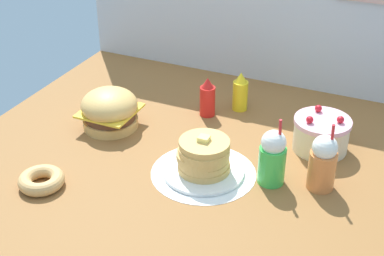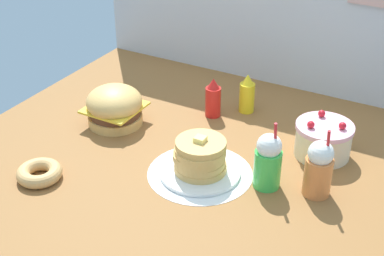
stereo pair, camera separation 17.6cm
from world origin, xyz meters
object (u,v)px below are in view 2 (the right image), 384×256
at_px(layer_cake, 323,140).
at_px(ketchup_bottle, 213,99).
at_px(orange_float_cup, 319,169).
at_px(mustard_bottle, 247,94).
at_px(donut_pink_glaze, 39,173).
at_px(burger, 115,106).
at_px(cream_soda_cup, 268,161).
at_px(pancake_stack, 200,159).

xyz_separation_m(layer_cake, ketchup_bottle, (-0.59, 0.09, 0.02)).
bearing_deg(orange_float_cup, mustard_bottle, 136.82).
height_order(mustard_bottle, orange_float_cup, orange_float_cup).
relative_size(mustard_bottle, donut_pink_glaze, 1.08).
bearing_deg(burger, orange_float_cup, -4.00).
bearing_deg(donut_pink_glaze, cream_soda_cup, 26.16).
bearing_deg(donut_pink_glaze, ketchup_bottle, 65.35).
bearing_deg(layer_cake, pancake_stack, -135.74).
xyz_separation_m(layer_cake, orange_float_cup, (0.07, -0.29, 0.04)).
xyz_separation_m(cream_soda_cup, donut_pink_glaze, (-0.84, -0.41, -0.09)).
relative_size(mustard_bottle, cream_soda_cup, 0.67).
bearing_deg(burger, layer_cake, 12.47).
bearing_deg(layer_cake, burger, -167.53).
relative_size(burger, pancake_stack, 0.78).
distance_m(layer_cake, mustard_bottle, 0.50).
xyz_separation_m(orange_float_cup, donut_pink_glaze, (-1.04, -0.46, -0.09)).
height_order(orange_float_cup, donut_pink_glaze, orange_float_cup).
xyz_separation_m(pancake_stack, orange_float_cup, (0.47, 0.11, 0.05)).
height_order(layer_cake, cream_soda_cup, cream_soda_cup).
bearing_deg(mustard_bottle, ketchup_bottle, -135.97).
bearing_deg(pancake_stack, cream_soda_cup, 12.19).
bearing_deg(donut_pink_glaze, pancake_stack, 32.02).
bearing_deg(layer_cake, ketchup_bottle, 171.71).
distance_m(pancake_stack, donut_pink_glaze, 0.67).
relative_size(layer_cake, mustard_bottle, 1.25).
bearing_deg(ketchup_bottle, layer_cake, -8.29).
bearing_deg(cream_soda_cup, pancake_stack, -167.81).
bearing_deg(cream_soda_cup, mustard_bottle, 121.60).
bearing_deg(mustard_bottle, pancake_stack, -84.57).
xyz_separation_m(mustard_bottle, cream_soda_cup, (0.33, -0.54, 0.03)).
bearing_deg(burger, pancake_stack, -17.58).
relative_size(burger, mustard_bottle, 1.33).
xyz_separation_m(cream_soda_cup, orange_float_cup, (0.19, 0.05, 0.00)).
relative_size(ketchup_bottle, donut_pink_glaze, 1.08).
xyz_separation_m(burger, layer_cake, (0.97, 0.21, -0.01)).
bearing_deg(orange_float_cup, donut_pink_glaze, -156.04).
height_order(layer_cake, donut_pink_glaze, layer_cake).
xyz_separation_m(burger, mustard_bottle, (0.51, 0.42, 0.00)).
xyz_separation_m(burger, donut_pink_glaze, (-0.00, -0.53, -0.06)).
xyz_separation_m(mustard_bottle, orange_float_cup, (0.53, -0.49, 0.03)).
height_order(ketchup_bottle, cream_soda_cup, cream_soda_cup).
xyz_separation_m(pancake_stack, ketchup_bottle, (-0.18, 0.48, 0.02)).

